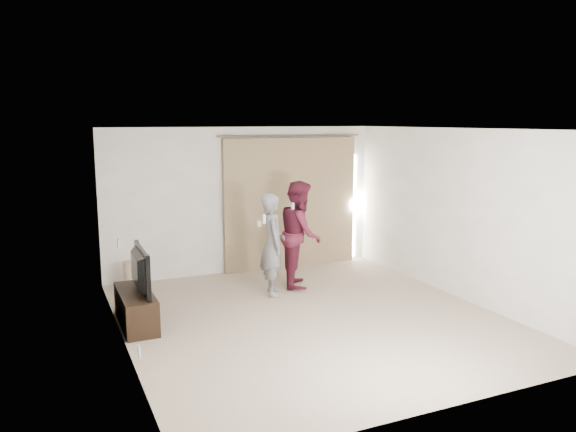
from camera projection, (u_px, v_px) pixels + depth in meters
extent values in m
plane|color=tan|center=(311.00, 318.00, 7.80)|extent=(5.50, 5.50, 0.00)
cube|color=white|center=(244.00, 200.00, 10.06)|extent=(5.00, 0.04, 2.60)
cube|color=white|center=(121.00, 242.00, 6.58)|extent=(0.04, 5.50, 2.60)
cube|color=silver|center=(118.00, 244.00, 6.96)|extent=(0.02, 0.08, 0.12)
cube|color=silver|center=(139.00, 351.00, 5.94)|extent=(0.02, 0.08, 0.12)
cube|color=white|center=(313.00, 129.00, 7.36)|extent=(5.00, 5.50, 0.01)
cube|color=#9E8961|center=(291.00, 203.00, 10.37)|extent=(2.60, 0.10, 2.40)
cylinder|color=#6B5D4C|center=(291.00, 136.00, 10.16)|extent=(2.80, 0.03, 0.03)
cube|color=white|center=(353.00, 206.00, 10.98)|extent=(0.08, 0.04, 2.00)
cube|color=black|center=(136.00, 308.00, 7.50)|extent=(0.41, 1.20, 0.46)
imported|color=black|center=(134.00, 270.00, 7.41)|extent=(0.16, 1.04, 0.60)
cylinder|color=tan|center=(130.00, 288.00, 9.12)|extent=(0.35, 0.35, 0.06)
cylinder|color=tan|center=(129.00, 274.00, 9.08)|extent=(0.19, 0.19, 0.40)
imported|color=slate|center=(273.00, 244.00, 8.74)|extent=(0.50, 0.66, 1.61)
cube|color=silver|center=(264.00, 219.00, 8.51)|extent=(0.04, 0.04, 0.14)
cube|color=silver|center=(259.00, 223.00, 8.72)|extent=(0.05, 0.05, 0.09)
imported|color=#57192A|center=(300.00, 234.00, 9.21)|extent=(0.95, 1.05, 1.75)
cube|color=silver|center=(293.00, 207.00, 8.97)|extent=(0.04, 0.04, 0.14)
cube|color=silver|center=(287.00, 212.00, 9.19)|extent=(0.05, 0.05, 0.09)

